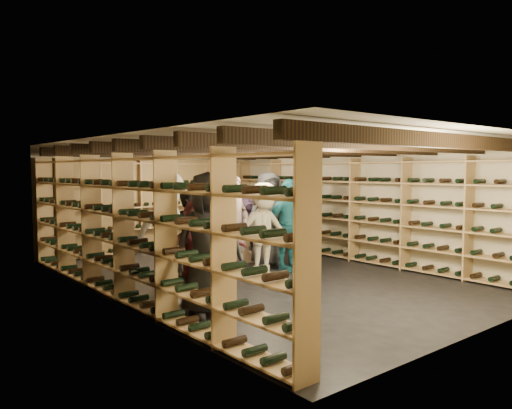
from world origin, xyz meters
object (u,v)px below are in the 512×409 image
Objects in this scene: person_0 at (209,244)px; person_3 at (264,230)px; person_1 at (192,242)px; person_6 at (207,233)px; person_10 at (299,218)px; crate_stack_right at (214,256)px; person_9 at (168,230)px; person_4 at (288,225)px; crate_loose at (254,256)px; person_8 at (306,218)px; crate_stack_left at (235,247)px; person_7 at (235,228)px; person_11 at (247,224)px; person_5 at (198,252)px; person_12 at (269,219)px.

person_3 is at bearing 47.48° from person_0.
person_0 is 1.11m from person_1.
person_10 is (1.99, -0.29, 0.17)m from person_6.
person_0 reaches higher than crate_stack_right.
person_3 is at bearing -11.82° from person_9.
crate_stack_right is 1.88m from person_10.
person_4 is (0.77, -1.35, 0.70)m from crate_stack_right.
person_6 is at bearing 16.01° from person_9.
person_8 is at bearing -15.35° from crate_loose.
person_7 reaches higher than crate_stack_left.
crate_stack_right is 0.94m from crate_loose.
person_11 is at bearing 58.68° from person_0.
person_7 is 2.75m from person_8.
person_10 is (0.85, -1.00, 0.61)m from crate_stack_left.
person_10 is (3.28, 1.70, 0.01)m from person_0.
person_5 is 1.23m from person_9.
person_12 is at bearing 39.59° from person_5.
person_6 is 0.87× the size of person_7.
crate_stack_right is 0.32× the size of person_7.
crate_loose is 0.27× the size of person_9.
person_12 is (0.34, -0.67, 0.59)m from crate_stack_left.
person_9 is 2.93m from person_10.
person_6 is 0.92× the size of person_8.
person_5 is 1.84m from person_6.
person_0 is (-2.93, -2.70, 0.86)m from crate_loose.
crate_loose is 0.27× the size of person_12.
person_5 is at bearing -167.26° from person_10.
person_8 is at bearing 40.04° from person_3.
person_6 is at bearing -136.09° from person_11.
crate_loose is 3.58m from person_5.
crate_stack_right is 0.35× the size of person_3.
person_6 reaches higher than crate_loose.
person_1 is at bearing -175.05° from person_10.
crate_loose is 1.10m from person_12.
person_9 reaches higher than person_5.
person_0 is 0.99× the size of person_10.
crate_stack_left is 3.16m from person_5.
person_12 reaches higher than crate_loose.
person_10 is (1.21, 0.35, 0.11)m from person_3.
person_0 is at bearing -162.20° from person_8.
person_11 is (2.41, 0.97, -0.16)m from person_9.
person_3 reaches higher than person_6.
person_11 is at bearing 30.54° from person_6.
crate_stack_left is at bearing 157.08° from person_8.
person_0 reaches higher than crate_stack_left.
person_3 is 0.97m from person_12.
person_6 is at bearing 154.70° from person_3.
person_1 is at bearing -171.15° from person_4.
person_10 is 1.14m from person_11.
crate_loose is 4.07m from person_0.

